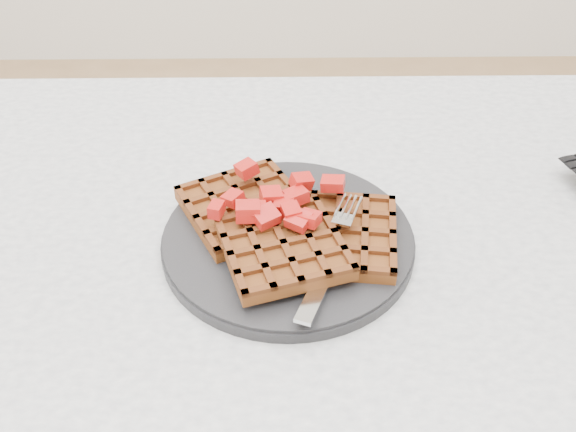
{
  "coord_description": "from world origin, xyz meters",
  "views": [
    {
      "loc": [
        -0.1,
        -0.47,
        1.21
      ],
      "look_at": [
        -0.09,
        0.03,
        0.79
      ],
      "focal_mm": 40.0,
      "sensor_mm": 36.0,
      "label": 1
    }
  ],
  "objects": [
    {
      "name": "waffles",
      "position": [
        -0.09,
        0.02,
        0.78
      ],
      "size": [
        0.24,
        0.22,
        0.03
      ],
      "color": "brown",
      "rests_on": "plate"
    },
    {
      "name": "strawberry_pile",
      "position": [
        -0.09,
        0.03,
        0.8
      ],
      "size": [
        0.15,
        0.15,
        0.02
      ],
      "primitive_type": null,
      "color": "#A20100",
      "rests_on": "waffles"
    },
    {
      "name": "table",
      "position": [
        0.0,
        0.0,
        0.64
      ],
      "size": [
        1.2,
        0.8,
        0.75
      ],
      "color": "silver",
      "rests_on": "ground"
    },
    {
      "name": "plate",
      "position": [
        -0.09,
        0.03,
        0.76
      ],
      "size": [
        0.26,
        0.26,
        0.02
      ],
      "primitive_type": "cylinder",
      "color": "black",
      "rests_on": "table"
    },
    {
      "name": "fork",
      "position": [
        -0.05,
        -0.01,
        0.77
      ],
      "size": [
        0.08,
        0.18,
        0.02
      ],
      "primitive_type": null,
      "rotation": [
        0.0,
        0.0,
        -0.35
      ],
      "color": "silver",
      "rests_on": "plate"
    }
  ]
}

